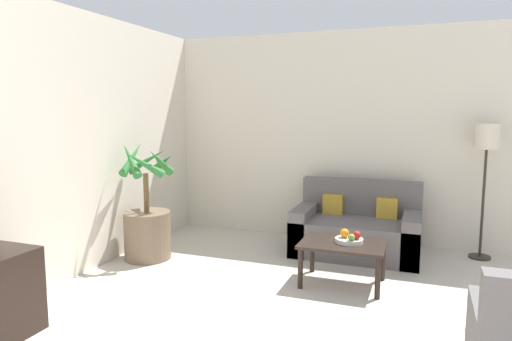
# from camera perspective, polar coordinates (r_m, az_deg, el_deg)

# --- Properties ---
(wall_back) EXTENTS (8.59, 0.06, 2.70)m
(wall_back) POSITION_cam_1_polar(r_m,az_deg,el_deg) (5.94, 22.41, 3.66)
(wall_back) COLOR beige
(wall_back) RESTS_ON ground_plane
(potted_palm) EXTENTS (0.67, 0.68, 1.36)m
(potted_palm) POSITION_cam_1_polar(r_m,az_deg,el_deg) (5.38, -13.43, -6.44)
(potted_palm) COLOR brown
(potted_palm) RESTS_ON ground_plane
(sofa_loveseat) EXTENTS (1.44, 0.86, 0.85)m
(sofa_loveseat) POSITION_cam_1_polar(r_m,az_deg,el_deg) (5.58, 12.48, -7.32)
(sofa_loveseat) COLOR #605B5B
(sofa_loveseat) RESTS_ON ground_plane
(floor_lamp) EXTENTS (0.27, 0.27, 1.55)m
(floor_lamp) POSITION_cam_1_polar(r_m,az_deg,el_deg) (5.72, 26.88, 2.60)
(floor_lamp) COLOR #2D2823
(floor_lamp) RESTS_ON ground_plane
(coffee_table) EXTENTS (0.81, 0.58, 0.42)m
(coffee_table) POSITION_cam_1_polar(r_m,az_deg,el_deg) (4.57, 10.81, -9.57)
(coffee_table) COLOR black
(coffee_table) RESTS_ON ground_plane
(fruit_bowl) EXTENTS (0.27, 0.27, 0.04)m
(fruit_bowl) POSITION_cam_1_polar(r_m,az_deg,el_deg) (4.56, 11.56, -8.55)
(fruit_bowl) COLOR beige
(fruit_bowl) RESTS_ON coffee_table
(apple_red) EXTENTS (0.08, 0.08, 0.08)m
(apple_red) POSITION_cam_1_polar(r_m,az_deg,el_deg) (4.52, 12.47, -7.90)
(apple_red) COLOR red
(apple_red) RESTS_ON fruit_bowl
(apple_green) EXTENTS (0.07, 0.07, 0.07)m
(apple_green) POSITION_cam_1_polar(r_m,az_deg,el_deg) (4.46, 11.84, -8.19)
(apple_green) COLOR olive
(apple_green) RESTS_ON fruit_bowl
(orange_fruit) EXTENTS (0.09, 0.09, 0.09)m
(orange_fruit) POSITION_cam_1_polar(r_m,az_deg,el_deg) (4.56, 11.01, -7.68)
(orange_fruit) COLOR orange
(orange_fruit) RESTS_ON fruit_bowl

